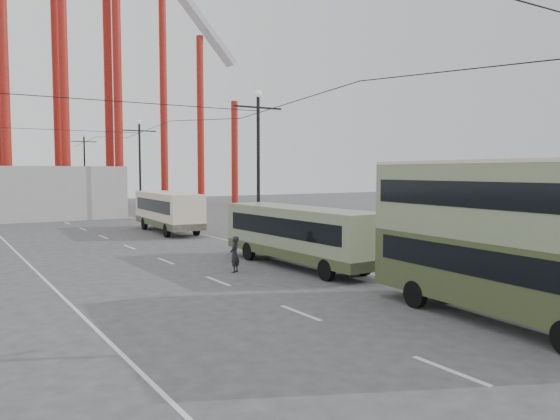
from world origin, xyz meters
TOP-DOWN VIEW (x-y plane):
  - ground at (0.00, 0.00)m, footprint 160.00×160.00m
  - road_markings at (-0.86, 19.70)m, footprint 12.52×120.00m
  - lamp_post_mid at (5.60, 18.00)m, footprint 3.20×0.44m
  - lamp_post_far at (5.60, 40.00)m, footprint 3.20×0.44m
  - lamp_post_distant at (5.60, 62.00)m, footprint 3.20×0.44m
  - roller_coaster at (-2.49, 56.89)m, footprint 52.95×5.00m
  - double_decker_bus at (3.47, -0.09)m, footprint 2.94×9.23m
  - single_decker_green at (3.80, 11.05)m, footprint 2.50×10.04m
  - single_decker_cream at (3.89, 28.41)m, footprint 2.95×9.60m
  - pedestrian at (0.51, 11.39)m, footprint 0.71×0.68m

SIDE VIEW (x-z plane):
  - ground at x=0.00m, z-range 0.00..0.00m
  - road_markings at x=-0.86m, z-range 0.00..0.01m
  - pedestrian at x=0.51m, z-range 0.00..1.64m
  - single_decker_green at x=3.80m, z-range 0.18..3.01m
  - single_decker_cream at x=3.89m, z-range 0.19..3.14m
  - double_decker_bus at x=3.47m, z-range 0.29..5.17m
  - lamp_post_mid at x=5.60m, z-range 0.02..9.34m
  - lamp_post_far at x=5.60m, z-range 0.02..9.34m
  - lamp_post_distant at x=5.60m, z-range 0.02..9.34m
  - roller_coaster at x=-2.49m, z-range -4.82..50.66m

